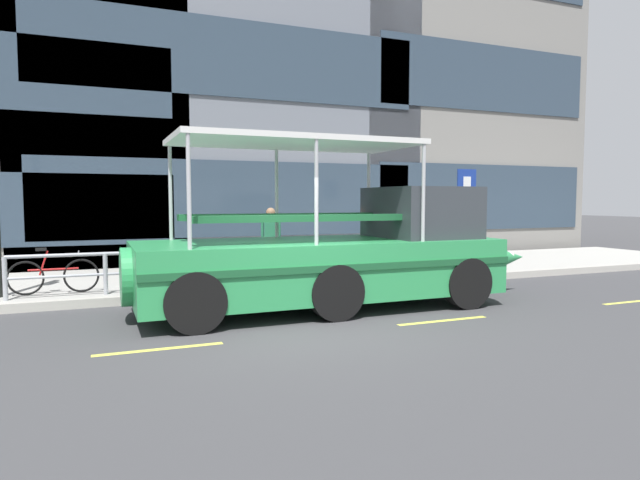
{
  "coord_description": "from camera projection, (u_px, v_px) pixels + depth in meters",
  "views": [
    {
      "loc": [
        -3.21,
        -8.49,
        2.12
      ],
      "look_at": [
        1.05,
        1.79,
        1.3
      ],
      "focal_mm": 30.73,
      "sensor_mm": 36.0,
      "label": 1
    }
  ],
  "objects": [
    {
      "name": "curb_guardrail",
      "position": [
        274.0,
        259.0,
        12.54
      ],
      "size": [
        10.89,
        0.09,
        0.88
      ],
      "color": "#9EA0A8",
      "rests_on": "sidewalk"
    },
    {
      "name": "curb_edge",
      "position": [
        253.0,
        292.0,
        12.06
      ],
      "size": [
        32.0,
        0.18,
        0.18
      ],
      "primitive_type": "cube",
      "color": "#B2ADA3",
      "rests_on": "ground_plane"
    },
    {
      "name": "lane_centreline",
      "position": [
        316.0,
        333.0,
        8.67
      ],
      "size": [
        25.8,
        0.12,
        0.01
      ],
      "color": "#DBD64C",
      "rests_on": "ground_plane"
    },
    {
      "name": "pedestrian_near_bow",
      "position": [
        394.0,
        235.0,
        15.53
      ],
      "size": [
        0.21,
        0.45,
        1.55
      ],
      "color": "#1E2338",
      "rests_on": "sidewalk"
    },
    {
      "name": "duck_tour_boat",
      "position": [
        343.0,
        254.0,
        10.85
      ],
      "size": [
        8.74,
        2.58,
        3.25
      ],
      "color": "#2D9351",
      "rests_on": "ground_plane"
    },
    {
      "name": "parking_sign",
      "position": [
        466.0,
        202.0,
        14.86
      ],
      "size": [
        0.6,
        0.12,
        2.77
      ],
      "color": "#4C4F54",
      "rests_on": "sidewalk"
    },
    {
      "name": "sidewalk",
      "position": [
        228.0,
        277.0,
        14.35
      ],
      "size": [
        32.0,
        4.8,
        0.18
      ],
      "primitive_type": "cube",
      "color": "#A8A59E",
      "rests_on": "ground_plane"
    },
    {
      "name": "ground_plane",
      "position": [
        303.0,
        326.0,
        9.2
      ],
      "size": [
        120.0,
        120.0,
        0.0
      ],
      "primitive_type": "plane",
      "color": "#3D3D3F"
    },
    {
      "name": "pedestrian_mid_left",
      "position": [
        271.0,
        235.0,
        13.99
      ],
      "size": [
        0.48,
        0.28,
        1.74
      ],
      "color": "#1E2338",
      "rests_on": "sidewalk"
    },
    {
      "name": "leaned_bicycle",
      "position": [
        54.0,
        276.0,
        11.27
      ],
      "size": [
        1.74,
        0.46,
        0.96
      ],
      "color": "black",
      "rests_on": "sidewalk"
    }
  ]
}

